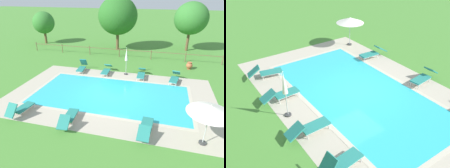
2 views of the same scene
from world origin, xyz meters
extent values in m
plane|color=#478433|center=(0.00, 0.00, 0.00)|extent=(160.00, 160.00, 0.00)
cube|color=#B2A893|center=(0.00, 0.00, 0.00)|extent=(14.37, 8.94, 0.01)
cube|color=#2DB7C6|center=(0.00, 0.00, 0.01)|extent=(10.77, 5.33, 0.01)
cube|color=#C0B59F|center=(0.00, 2.78, 0.01)|extent=(11.25, 0.24, 0.01)
cube|color=#C0B59F|center=(0.00, -2.78, 0.01)|extent=(11.25, 0.24, 0.01)
cube|color=#C0B59F|center=(5.50, 0.00, 0.01)|extent=(0.24, 5.33, 0.01)
cube|color=#C0B59F|center=(-5.50, 0.00, 0.01)|extent=(0.24, 5.33, 0.01)
cube|color=#237A70|center=(4.40, 3.20, 0.32)|extent=(0.83, 1.39, 0.07)
cube|color=#237A70|center=(4.58, 4.17, 0.56)|extent=(0.72, 0.83, 0.54)
cube|color=silver|center=(4.40, 3.20, 0.26)|extent=(0.79, 1.36, 0.04)
cylinder|color=silver|center=(4.55, 2.61, 0.14)|extent=(0.04, 0.04, 0.28)
cylinder|color=silver|center=(4.05, 2.70, 0.14)|extent=(0.04, 0.04, 0.28)
cylinder|color=silver|center=(4.75, 3.69, 0.14)|extent=(0.04, 0.04, 0.28)
cylinder|color=silver|center=(4.25, 3.79, 0.14)|extent=(0.04, 0.04, 0.28)
cube|color=#237A70|center=(-4.49, -3.52, 0.32)|extent=(0.74, 1.36, 0.07)
cube|color=#237A70|center=(-4.59, -4.44, 0.64)|extent=(0.66, 0.65, 0.69)
cube|color=silver|center=(-4.49, -3.52, 0.26)|extent=(0.70, 1.33, 0.04)
cylinder|color=silver|center=(-4.68, -2.95, 0.14)|extent=(0.04, 0.04, 0.28)
cylinder|color=silver|center=(-4.18, -3.00, 0.14)|extent=(0.04, 0.04, 0.28)
cylinder|color=silver|center=(-4.80, -4.05, 0.14)|extent=(0.04, 0.04, 0.28)
cylinder|color=silver|center=(-4.30, -4.10, 0.14)|extent=(0.04, 0.04, 0.28)
cube|color=#237A70|center=(-3.75, 3.54, 0.32)|extent=(0.74, 1.36, 0.07)
cube|color=#237A70|center=(-3.85, 4.43, 0.65)|extent=(0.66, 0.61, 0.72)
cube|color=silver|center=(-3.75, 3.54, 0.26)|extent=(0.71, 1.33, 0.04)
cylinder|color=silver|center=(-3.44, 3.02, 0.14)|extent=(0.04, 0.04, 0.28)
cylinder|color=silver|center=(-3.95, 2.96, 0.14)|extent=(0.04, 0.04, 0.28)
cylinder|color=silver|center=(-3.56, 4.12, 0.14)|extent=(0.04, 0.04, 0.28)
cylinder|color=silver|center=(-4.07, 4.06, 0.14)|extent=(0.04, 0.04, 0.28)
cube|color=#237A70|center=(2.90, -3.33, 0.32)|extent=(0.66, 1.33, 0.07)
cube|color=#237A70|center=(2.85, -4.35, 0.52)|extent=(0.64, 0.80, 0.47)
cube|color=silver|center=(2.90, -3.33, 0.26)|extent=(0.63, 1.30, 0.04)
cylinder|color=silver|center=(2.68, -2.77, 0.14)|extent=(0.04, 0.04, 0.28)
cylinder|color=silver|center=(3.18, -2.79, 0.14)|extent=(0.04, 0.04, 0.28)
cylinder|color=silver|center=(2.62, -3.87, 0.14)|extent=(0.04, 0.04, 0.28)
cylinder|color=silver|center=(3.13, -3.90, 0.14)|extent=(0.04, 0.04, 0.28)
cube|color=#237A70|center=(-1.40, 3.50, 0.32)|extent=(0.63, 1.32, 0.07)
cube|color=#237A70|center=(-1.43, 4.51, 0.52)|extent=(0.62, 0.79, 0.47)
cube|color=silver|center=(-1.40, 3.50, 0.26)|extent=(0.60, 1.29, 0.04)
cylinder|color=silver|center=(-1.14, 2.95, 0.14)|extent=(0.04, 0.04, 0.28)
cylinder|color=silver|center=(-1.65, 2.94, 0.14)|extent=(0.04, 0.04, 0.28)
cylinder|color=silver|center=(-1.16, 4.06, 0.14)|extent=(0.04, 0.04, 0.28)
cylinder|color=silver|center=(-1.67, 4.04, 0.14)|extent=(0.04, 0.04, 0.28)
cube|color=#237A70|center=(-1.38, -3.56, 0.32)|extent=(0.74, 1.36, 0.07)
cube|color=#237A70|center=(-1.27, -4.56, 0.54)|extent=(0.68, 0.81, 0.51)
cube|color=silver|center=(-1.38, -3.56, 0.26)|extent=(0.70, 1.33, 0.04)
cylinder|color=silver|center=(-1.69, -3.04, 0.14)|extent=(0.04, 0.04, 0.28)
cylinder|color=silver|center=(-1.18, -2.98, 0.14)|extent=(0.04, 0.04, 0.28)
cylinder|color=silver|center=(-1.57, -4.14, 0.14)|extent=(0.04, 0.04, 0.28)
cylinder|color=silver|center=(-1.07, -4.08, 0.14)|extent=(0.04, 0.04, 0.28)
cube|color=#237A70|center=(1.72, 3.42, 0.32)|extent=(0.65, 1.32, 0.07)
cube|color=#237A70|center=(1.68, 4.44, 0.51)|extent=(0.63, 0.80, 0.44)
cube|color=silver|center=(1.72, 3.42, 0.26)|extent=(0.62, 1.29, 0.04)
cylinder|color=silver|center=(2.00, 2.88, 0.14)|extent=(0.04, 0.04, 0.28)
cylinder|color=silver|center=(1.49, 2.86, 0.14)|extent=(0.04, 0.04, 0.28)
cylinder|color=silver|center=(1.95, 3.98, 0.14)|extent=(0.04, 0.04, 0.28)
cylinder|color=silver|center=(1.44, 3.96, 0.14)|extent=(0.04, 0.04, 0.28)
cylinder|color=#383838|center=(5.65, -3.72, 0.04)|extent=(0.36, 0.36, 0.08)
cylinder|color=#B2B5B7|center=(5.65, -3.72, 1.06)|extent=(0.04, 0.04, 2.12)
cone|color=white|center=(5.65, -3.72, 1.95)|extent=(2.07, 2.07, 0.38)
sphere|color=white|center=(5.65, -3.72, 2.15)|extent=(0.06, 0.06, 0.06)
cylinder|color=#383838|center=(0.31, 4.03, 0.04)|extent=(0.32, 0.32, 0.08)
cylinder|color=#B2B5B7|center=(0.31, 4.03, 0.65)|extent=(0.04, 0.04, 1.29)
cone|color=white|center=(0.31, 4.03, 1.84)|extent=(0.26, 0.26, 1.09)
sphere|color=white|center=(0.31, 4.03, 2.40)|extent=(0.05, 0.05, 0.05)
cylinder|color=#A85B38|center=(5.84, 6.88, 0.04)|extent=(0.32, 0.32, 0.08)
ellipsoid|color=#A85B38|center=(5.84, 6.88, 0.37)|extent=(0.58, 0.58, 0.58)
cylinder|color=#A85B38|center=(5.84, 6.88, 0.66)|extent=(0.44, 0.44, 0.06)
cylinder|color=brown|center=(-12.06, 9.00, 0.53)|extent=(0.08, 0.08, 1.05)
cylinder|color=brown|center=(-8.52, 9.00, 0.53)|extent=(0.08, 0.08, 1.05)
cylinder|color=brown|center=(-4.99, 9.00, 0.53)|extent=(0.08, 0.08, 1.05)
cylinder|color=brown|center=(-1.45, 9.00, 0.53)|extent=(0.08, 0.08, 1.05)
cylinder|color=brown|center=(2.08, 9.00, 0.53)|extent=(0.08, 0.08, 1.05)
cylinder|color=brown|center=(5.62, 9.00, 0.53)|extent=(0.08, 0.08, 1.05)
cylinder|color=brown|center=(9.15, 9.00, 0.53)|extent=(0.08, 0.08, 1.05)
cube|color=brown|center=(0.31, 9.00, 0.85)|extent=(24.75, 0.05, 0.05)
cylinder|color=brown|center=(-2.38, 11.99, 1.22)|extent=(0.35, 0.35, 2.44)
ellipsoid|color=#286623|center=(-2.38, 11.99, 4.11)|extent=(4.69, 4.69, 4.45)
cylinder|color=brown|center=(6.06, 13.79, 1.23)|extent=(0.33, 0.33, 2.46)
ellipsoid|color=#33752D|center=(6.06, 13.79, 3.87)|extent=(3.91, 3.91, 3.76)
cylinder|color=brown|center=(-13.06, 12.72, 0.88)|extent=(0.33, 0.33, 1.76)
ellipsoid|color=#33752D|center=(-13.06, 12.72, 2.86)|extent=(2.94, 2.94, 2.94)
camera|label=1|loc=(3.34, -12.06, 6.67)|focal=31.65mm
camera|label=2|loc=(-9.01, 7.58, 7.68)|focal=40.67mm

